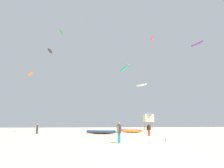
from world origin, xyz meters
The scene contains 15 objects.
ground_plane centered at (0.00, 0.00, 0.00)m, with size 120.00×120.00×0.00m, color beige.
person_foreground centered at (-0.59, 4.48, 1.05)m, with size 0.40×0.50×1.79m.
person_midground centered at (4.69, 13.46, 0.94)m, with size 0.49×0.36×1.60m.
person_left centered at (-11.57, 20.24, 0.91)m, with size 0.48×0.35×1.55m.
kite_grounded_near centered at (4.04, 22.37, 0.28)m, with size 4.13×4.65×0.62m.
kite_grounded_mid centered at (-1.47, 18.55, 0.29)m, with size 5.24×3.01×0.62m.
lifeguard_tower centered at (10.10, 32.09, 3.05)m, with size 2.30×2.30×4.15m.
cooler_box centered at (4.47, 6.10, 0.16)m, with size 0.56×0.36×0.32m, color white.
kite_aloft_0 centered at (-13.13, 32.96, 18.53)m, with size 0.98×3.22×0.53m.
kite_aloft_1 centered at (-11.07, 34.83, 24.38)m, with size 1.12×2.82×0.65m.
kite_aloft_2 centered at (-14.66, 24.79, 10.79)m, with size 2.00×3.07×0.53m.
kite_aloft_3 centered at (2.78, 21.23, 11.44)m, with size 1.88×4.57×1.06m.
kite_aloft_4 centered at (9.70, 25.68, 19.51)m, with size 0.63×2.11×0.49m.
kite_aloft_5 centered at (20.87, 27.66, 19.52)m, with size 2.09×3.66×0.79m.
kite_aloft_6 centered at (10.44, 39.02, 11.80)m, with size 3.03×3.90×0.48m.
Camera 1 is at (-3.00, -13.07, 1.76)m, focal length 31.76 mm.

